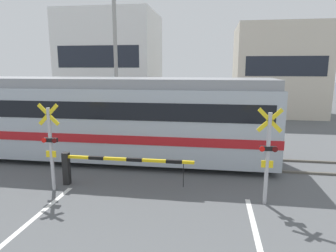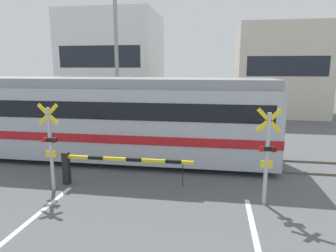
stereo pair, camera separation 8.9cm
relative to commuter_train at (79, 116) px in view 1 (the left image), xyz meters
name	(u,v)px [view 1 (the left image)]	position (x,y,z in m)	size (l,w,h in m)	color
rail_track_near	(168,166)	(3.87, -0.72, -1.77)	(50.00, 0.10, 0.08)	#5B564C
rail_track_far	(173,155)	(3.87, 0.72, -1.77)	(50.00, 0.10, 0.08)	#5B564C
commuter_train	(79,116)	(0.00, 0.00, 0.00)	(15.94, 2.96, 3.38)	#ADB7C1
crossing_barrier_near	(100,164)	(2.02, -2.95, -1.05)	(4.29, 0.20, 1.08)	black
crossing_barrier_far	(216,130)	(5.71, 2.82, -1.05)	(4.29, 0.20, 1.08)	black
crossing_signal_left	(51,144)	(0.65, -3.44, -0.30)	(0.68, 0.15, 2.75)	#B2B2B7
crossing_signal_right	(268,152)	(7.08, -3.44, -0.30)	(0.68, 0.15, 2.75)	#B2B2B7
pedestrian	(200,118)	(4.81, 5.48, -0.90)	(0.38, 0.22, 1.59)	#23232D
building_left_of_street	(112,63)	(-3.42, 14.26, 2.38)	(7.83, 6.68, 8.38)	white
building_right_of_street	(276,71)	(10.56, 14.26, 1.71)	(6.66, 6.68, 7.05)	beige
utility_pole_streetside	(116,64)	(-0.10, 5.32, 2.20)	(0.22, 0.22, 8.02)	gray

